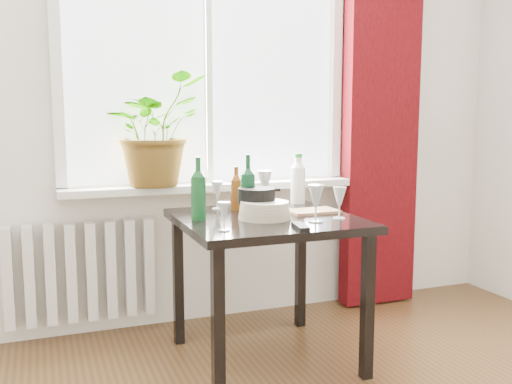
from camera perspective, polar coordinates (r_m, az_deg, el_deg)
name	(u,v)px	position (r m, az deg, el deg)	size (l,w,h in m)	color
window	(207,52)	(3.40, -4.91, 13.78)	(1.72, 0.08, 1.62)	white
windowsill	(212,186)	(3.34, -4.43, 0.56)	(1.72, 0.20, 0.04)	silver
curtain	(381,106)	(3.76, 12.41, 8.40)	(0.50, 0.12, 2.56)	#3A0508
radiator	(81,272)	(3.32, -17.10, -7.62)	(0.80, 0.10, 0.55)	silver
table	(266,235)	(2.84, 1.01, -4.31)	(0.85, 0.85, 0.74)	black
potted_plant	(154,130)	(3.23, -10.14, 6.14)	(0.56, 0.49, 0.63)	#427E21
wine_bottle_left	(198,188)	(2.73, -5.79, 0.40)	(0.07, 0.07, 0.31)	#0C4119
wine_bottle_right	(248,184)	(2.86, -0.80, 0.76)	(0.07, 0.07, 0.31)	#0B3C1F
bottle_amber	(236,188)	(3.00, -1.98, 0.39)	(0.06, 0.06, 0.23)	#73300C
cleaning_bottle	(298,178)	(3.24, 4.22, 1.40)	(0.08, 0.08, 0.29)	white
wineglass_front_right	(316,203)	(2.68, 6.01, -1.10)	(0.08, 0.08, 0.18)	#B6BFC4
wineglass_far_right	(339,203)	(2.78, 8.34, -1.05)	(0.07, 0.07, 0.16)	silver
wineglass_back_center	(265,188)	(3.14, 0.88, 0.43)	(0.09, 0.09, 0.20)	#B2B8C0
wineglass_back_left	(217,195)	(3.04, -3.89, -0.31)	(0.06, 0.06, 0.15)	silver
wineglass_front_left	(224,216)	(2.47, -3.21, -2.44)	(0.05, 0.05, 0.13)	#B4B9C1
plate_stack	(265,210)	(2.76, 0.87, -1.86)	(0.26, 0.26, 0.08)	beige
fondue_pot	(257,202)	(2.81, 0.06, -1.05)	(0.21, 0.18, 0.14)	black
tv_remote	(300,226)	(2.54, 4.46, -3.45)	(0.05, 0.16, 0.02)	black
cutting_board	(313,211)	(2.95, 5.70, -1.92)	(0.25, 0.16, 0.01)	#976744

